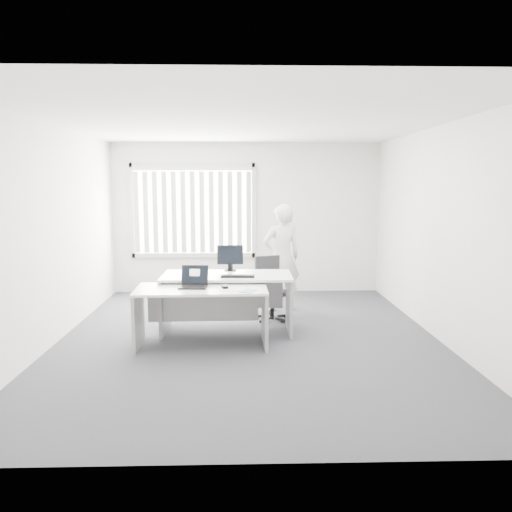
{
  "coord_description": "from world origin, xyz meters",
  "views": [
    {
      "loc": [
        -0.09,
        -6.4,
        2.03
      ],
      "look_at": [
        0.1,
        0.15,
        1.09
      ],
      "focal_mm": 35.0,
      "sensor_mm": 36.0,
      "label": 1
    }
  ],
  "objects_px": {
    "office_chair": "(271,300)",
    "person": "(282,258)",
    "laptop": "(193,277)",
    "desk_near": "(202,304)",
    "desk_far": "(227,291)",
    "monitor": "(230,258)"
  },
  "relations": [
    {
      "from": "office_chair",
      "to": "person",
      "type": "xyz_separation_m",
      "value": [
        0.2,
        0.54,
        0.57
      ]
    },
    {
      "from": "person",
      "to": "laptop",
      "type": "xyz_separation_m",
      "value": [
        -1.26,
        -1.8,
        0.02
      ]
    },
    {
      "from": "desk_near",
      "to": "office_chair",
      "type": "height_order",
      "value": "office_chair"
    },
    {
      "from": "desk_near",
      "to": "person",
      "type": "bearing_deg",
      "value": 56.01
    },
    {
      "from": "desk_near",
      "to": "person",
      "type": "relative_size",
      "value": 0.96
    },
    {
      "from": "person",
      "to": "desk_far",
      "type": "bearing_deg",
      "value": 38.65
    },
    {
      "from": "office_chair",
      "to": "laptop",
      "type": "height_order",
      "value": "laptop"
    },
    {
      "from": "office_chair",
      "to": "monitor",
      "type": "height_order",
      "value": "monitor"
    },
    {
      "from": "desk_near",
      "to": "desk_far",
      "type": "relative_size",
      "value": 0.93
    },
    {
      "from": "desk_near",
      "to": "office_chair",
      "type": "bearing_deg",
      "value": 51.72
    },
    {
      "from": "office_chair",
      "to": "desk_far",
      "type": "bearing_deg",
      "value": -154.57
    },
    {
      "from": "person",
      "to": "laptop",
      "type": "bearing_deg",
      "value": 38.88
    },
    {
      "from": "person",
      "to": "office_chair",
      "type": "bearing_deg",
      "value": 53.06
    },
    {
      "from": "office_chair",
      "to": "desk_near",
      "type": "bearing_deg",
      "value": -147.36
    },
    {
      "from": "desk_near",
      "to": "person",
      "type": "xyz_separation_m",
      "value": [
        1.15,
        1.81,
        0.32
      ]
    },
    {
      "from": "office_chair",
      "to": "person",
      "type": "distance_m",
      "value": 0.81
    },
    {
      "from": "laptop",
      "to": "desk_far",
      "type": "bearing_deg",
      "value": 59.87
    },
    {
      "from": "person",
      "to": "laptop",
      "type": "distance_m",
      "value": 2.2
    },
    {
      "from": "laptop",
      "to": "monitor",
      "type": "xyz_separation_m",
      "value": [
        0.45,
        0.89,
        0.11
      ]
    },
    {
      "from": "person",
      "to": "monitor",
      "type": "distance_m",
      "value": 1.22
    },
    {
      "from": "desk_far",
      "to": "monitor",
      "type": "height_order",
      "value": "monitor"
    },
    {
      "from": "person",
      "to": "monitor",
      "type": "xyz_separation_m",
      "value": [
        -0.81,
        -0.91,
        0.13
      ]
    }
  ]
}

